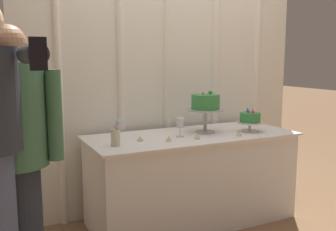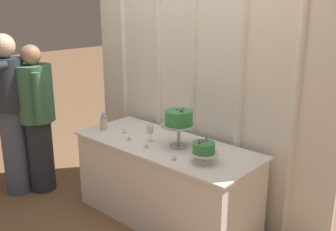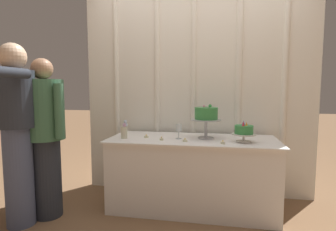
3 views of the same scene
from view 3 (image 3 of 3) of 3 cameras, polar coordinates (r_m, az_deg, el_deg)
ground_plane at (r=2.89m, az=4.93°, el=-19.88°), size 24.00×24.00×0.00m
draped_curtain at (r=3.15m, az=6.27°, el=9.89°), size 2.68×0.15×2.84m
cake_table at (r=2.85m, az=5.19°, el=-12.26°), size 1.72×0.71×0.74m
cake_display_nearleft at (r=2.73m, az=8.21°, el=0.04°), size 0.31×0.31×0.36m
cake_display_nearright at (r=2.63m, az=16.00°, el=-3.23°), size 0.23×0.23×0.21m
wine_glass at (r=2.70m, az=2.31°, el=-2.78°), size 0.06×0.06×0.15m
flower_vase at (r=2.77m, az=-9.36°, el=-3.24°), size 0.07×0.07×0.19m
tealight_far_left at (r=2.79m, az=-4.69°, el=-4.59°), size 0.05×0.05×0.04m
tealight_near_left at (r=2.64m, az=-1.41°, el=-5.11°), size 0.04×0.04×0.04m
tealight_near_right at (r=2.58m, az=3.67°, el=-5.40°), size 0.05×0.05×0.03m
tealight_far_right at (r=2.52m, az=11.71°, el=-5.75°), size 0.04×0.04×0.04m
guest_man_dark_suit at (r=2.81m, az=-24.94°, el=-3.46°), size 0.51×0.48×1.54m
guest_man_pink_jacket at (r=2.72m, az=-29.90°, el=-2.18°), size 0.48×0.75×1.65m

